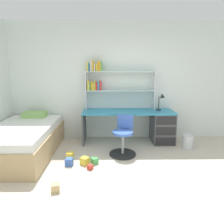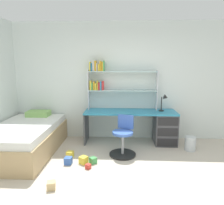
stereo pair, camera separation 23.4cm
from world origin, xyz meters
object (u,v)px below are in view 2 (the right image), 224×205
bookshelf_hutch (112,81)px  waste_bin (190,144)px  bed_platform (25,139)px  toy_block_natural_3 (51,185)px  toy_block_yellow_5 (70,154)px  desk_lamp (165,100)px  desk (154,125)px  toy_block_yellow_1 (84,160)px  toy_block_green_2 (93,160)px  toy_block_blue_4 (68,161)px  toy_block_red_0 (88,166)px  swivel_chair (123,140)px

bookshelf_hutch → waste_bin: (1.66, -0.59, -1.25)m
bed_platform → toy_block_natural_3: bed_platform is taller
bookshelf_hutch → toy_block_yellow_5: bearing=-125.7°
bookshelf_hutch → toy_block_natural_3: bearing=-109.9°
desk_lamp → waste_bin: bearing=-40.7°
desk → waste_bin: bearing=-30.6°
toy_block_natural_3 → desk: bearing=47.5°
toy_block_yellow_1 → toy_block_green_2: toy_block_yellow_1 is taller
desk → desk_lamp: size_ratio=5.31×
toy_block_blue_4 → bookshelf_hutch: bearing=61.6°
bookshelf_hutch → desk_lamp: (1.18, -0.18, -0.41)m
bookshelf_hutch → desk_lamp: bookshelf_hutch is taller
toy_block_red_0 → toy_block_blue_4: (-0.38, 0.15, 0.02)m
toy_block_green_2 → desk_lamp: bearing=36.6°
desk → bookshelf_hutch: bearing=169.0°
desk_lamp → toy_block_yellow_1: bearing=-146.0°
desk → swivel_chair: swivel_chair is taller
bookshelf_hutch → swivel_chair: 1.42m
toy_block_green_2 → toy_block_yellow_5: 0.52m
swivel_chair → toy_block_green_2: bearing=-143.3°
desk → toy_block_yellow_1: (-1.42, -1.09, -0.35)m
waste_bin → bed_platform: bearing=-175.5°
desk_lamp → toy_block_green_2: 2.03m
toy_block_natural_3 → toy_block_yellow_5: size_ratio=0.97×
waste_bin → desk: bearing=149.4°
swivel_chair → toy_block_red_0: 0.89m
toy_block_natural_3 → toy_block_yellow_5: toy_block_yellow_5 is taller
bookshelf_hutch → toy_block_natural_3: 2.58m
bookshelf_hutch → waste_bin: bookshelf_hutch is taller
waste_bin → toy_block_natural_3: size_ratio=2.53×
swivel_chair → desk: bearing=43.4°
swivel_chair → toy_block_red_0: swivel_chair is taller
bookshelf_hutch → desk_lamp: 1.26m
swivel_chair → toy_block_yellow_1: 0.86m
desk → toy_block_blue_4: desk is taller
desk_lamp → toy_block_yellow_5: 2.30m
bookshelf_hutch → toy_block_natural_3: (-0.75, -2.08, -1.34)m
toy_block_red_0 → bed_platform: bearing=156.2°
waste_bin → toy_block_yellow_5: size_ratio=2.46×
swivel_chair → toy_block_yellow_5: 1.06m
desk → toy_block_red_0: bearing=-135.7°
desk_lamp → toy_block_blue_4: 2.39m
waste_bin → toy_block_red_0: (-1.98, -0.87, -0.10)m
swivel_chair → toy_block_blue_4: 1.10m
desk_lamp → swivel_chair: size_ratio=0.50×
waste_bin → toy_block_yellow_1: 2.21m
desk → toy_block_green_2: (-1.25, -1.07, -0.36)m
toy_block_green_2 → toy_block_blue_4: bearing=-173.3°
waste_bin → toy_block_red_0: waste_bin is taller
bed_platform → toy_block_natural_3: bearing=-52.3°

